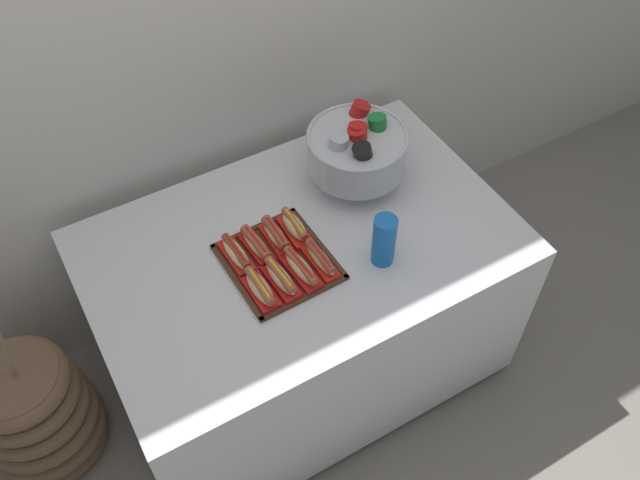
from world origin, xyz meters
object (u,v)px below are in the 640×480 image
Objects in this scene: buffet_table at (303,305)px; hot_dog_2 at (301,268)px; hot_dog_3 at (320,259)px; punch_bowl at (357,150)px; floor_vase at (36,412)px; hot_dog_1 at (281,278)px; serving_tray at (279,262)px; hot_dog_6 at (276,235)px; hot_dog_7 at (295,227)px; hot_dog_0 at (260,288)px; hot_dog_4 at (236,254)px; cup_stack at (384,240)px; hot_dog_5 at (256,245)px.

hot_dog_2 is (-0.07, -0.13, 0.41)m from buffet_table.
punch_bowl is at bearing 41.98° from hot_dog_3.
floor_vase reaches higher than hot_dog_3.
serving_tray is at bearing 67.28° from hot_dog_1.
hot_dog_6 reaches higher than serving_tray.
hot_dog_3 is (0.01, -0.12, 0.41)m from buffet_table.
hot_dog_3 is at bearing 1.73° from hot_dog_2.
hot_dog_1 is 0.49× the size of punch_bowl.
hot_dog_3 is 1.09× the size of hot_dog_7.
hot_dog_1 is (-0.14, -0.13, 0.41)m from buffet_table.
hot_dog_0 and hot_dog_4 have the same top height.
punch_bowl is (0.54, 0.29, 0.12)m from hot_dog_0.
punch_bowl reaches higher than buffet_table.
hot_dog_4 is at bearing -178.27° from hot_dog_7.
serving_tray is at bearing -34.53° from hot_dog_4.
hot_dog_4 is (-0.22, 0.04, 0.41)m from buffet_table.
hot_dog_3 is (0.22, 0.01, 0.00)m from hot_dog_0.
hot_dog_6 reaches higher than hot_dog_0.
hot_dog_6 is (-0.07, 0.04, 0.41)m from buffet_table.
punch_bowl is at bearing 20.19° from hot_dog_7.
hot_dog_1 is at bearing -63.83° from hot_dog_4.
buffet_table is 8.28× the size of hot_dog_1.
hot_dog_6 reaches higher than buffet_table.
hot_dog_7 is (1.03, -0.13, 0.58)m from floor_vase.
hot_dog_2 is (0.15, 0.00, 0.00)m from hot_dog_0.
floor_vase is at bearing 172.67° from hot_dog_7.
punch_bowl reaches higher than cup_stack.
floor_vase is 3.05× the size of punch_bowl.
punch_bowl reaches higher than hot_dog_0.
serving_tray is at bearing 37.98° from hot_dog_0.
cup_stack is (0.31, -0.16, 0.09)m from serving_tray.
punch_bowl is at bearing 16.88° from hot_dog_6.
hot_dog_1 is 0.96× the size of hot_dog_2.
buffet_table is 0.47m from hot_dog_4.
hot_dog_2 is at bearing -143.80° from punch_bowl.
floor_vase is 1.06m from hot_dog_5.
hot_dog_2 is 1.14× the size of hot_dog_6.
hot_dog_1 is 0.08m from hot_dog_2.
hot_dog_5 reaches higher than serving_tray.
hot_dog_2 reaches higher than hot_dog_0.
hot_dog_6 reaches higher than hot_dog_2.
hot_dog_2 is 1.07× the size of hot_dog_5.
hot_dog_7 reaches higher than buffet_table.
hot_dog_2 is at bearing -112.72° from hot_dog_7.
hot_dog_1 is at bearing -178.27° from hot_dog_3.
hot_dog_3 is at bearing -88.27° from hot_dog_7.
hot_dog_7 is at bearing 91.73° from hot_dog_3.
serving_tray is at bearing 145.47° from hot_dog_3.
floor_vase is at bearing 170.20° from hot_dog_4.
hot_dog_4 is at bearing 116.17° from hot_dog_1.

